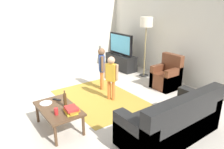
% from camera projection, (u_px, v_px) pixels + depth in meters
% --- Properties ---
extents(ground, '(7.80, 7.80, 0.00)m').
position_uv_depth(ground, '(90.00, 108.00, 4.64)').
color(ground, beige).
extents(wall_back, '(6.00, 0.12, 2.70)m').
position_uv_depth(wall_back, '(182.00, 34.00, 5.87)').
color(wall_back, silver).
rests_on(wall_back, ground).
extents(wall_left, '(0.12, 6.00, 2.70)m').
position_uv_depth(wall_left, '(38.00, 31.00, 6.49)').
color(wall_left, silver).
rests_on(wall_left, ground).
extents(area_rug, '(2.20, 1.60, 0.01)m').
position_uv_depth(area_rug, '(99.00, 98.00, 5.10)').
color(area_rug, '#B28C33').
rests_on(area_rug, ground).
extents(tv_stand, '(1.20, 0.44, 0.50)m').
position_uv_depth(tv_stand, '(121.00, 62.00, 7.23)').
color(tv_stand, black).
rests_on(tv_stand, ground).
extents(tv, '(1.10, 0.28, 0.71)m').
position_uv_depth(tv, '(121.00, 45.00, 7.02)').
color(tv, black).
rests_on(tv, tv_stand).
extents(couch, '(0.80, 1.80, 0.86)m').
position_uv_depth(couch, '(174.00, 123.00, 3.53)').
color(couch, black).
rests_on(couch, ground).
extents(armchair, '(0.60, 0.60, 0.90)m').
position_uv_depth(armchair, '(167.00, 77.00, 5.64)').
color(armchair, brown).
rests_on(armchair, ground).
extents(floor_lamp, '(0.36, 0.36, 1.78)m').
position_uv_depth(floor_lamp, '(146.00, 25.00, 6.15)').
color(floor_lamp, '#262626').
rests_on(floor_lamp, ground).
extents(child_near_tv, '(0.34, 0.22, 1.10)m').
position_uv_depth(child_near_tv, '(102.00, 65.00, 5.43)').
color(child_near_tv, orange).
rests_on(child_near_tv, ground).
extents(child_center, '(0.32, 0.21, 1.05)m').
position_uv_depth(child_center, '(111.00, 74.00, 4.83)').
color(child_center, orange).
rests_on(child_center, ground).
extents(coffee_table, '(1.00, 0.60, 0.42)m').
position_uv_depth(coffee_table, '(58.00, 110.00, 3.79)').
color(coffee_table, '#513823').
rests_on(coffee_table, ground).
extents(book_stack, '(0.28, 0.23, 0.11)m').
position_uv_depth(book_stack, '(71.00, 110.00, 3.57)').
color(book_stack, yellow).
rests_on(book_stack, coffee_table).
extents(bottle, '(0.06, 0.06, 0.31)m').
position_uv_depth(bottle, '(65.00, 100.00, 3.76)').
color(bottle, '#4C3319').
rests_on(bottle, coffee_table).
extents(tv_remote, '(0.17, 0.12, 0.02)m').
position_uv_depth(tv_remote, '(57.00, 100.00, 4.05)').
color(tv_remote, black).
rests_on(tv_remote, coffee_table).
extents(soda_can, '(0.07, 0.07, 0.12)m').
position_uv_depth(soda_can, '(56.00, 111.00, 3.52)').
color(soda_can, red).
rests_on(soda_can, coffee_table).
extents(plate, '(0.22, 0.22, 0.02)m').
position_uv_depth(plate, '(46.00, 103.00, 3.92)').
color(plate, white).
rests_on(plate, coffee_table).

